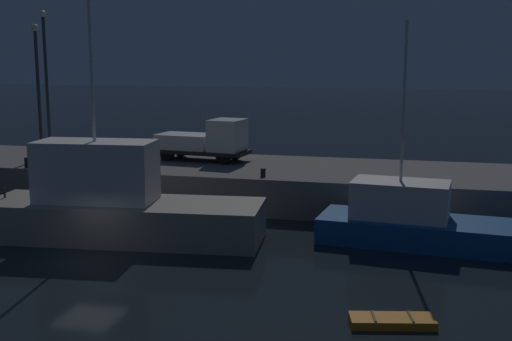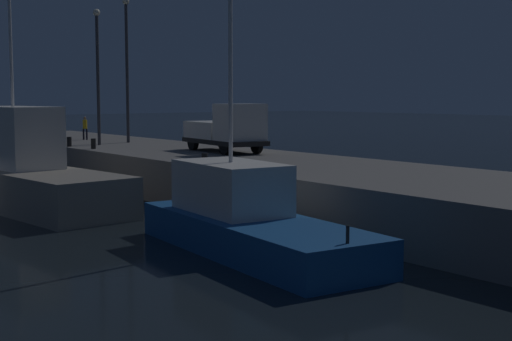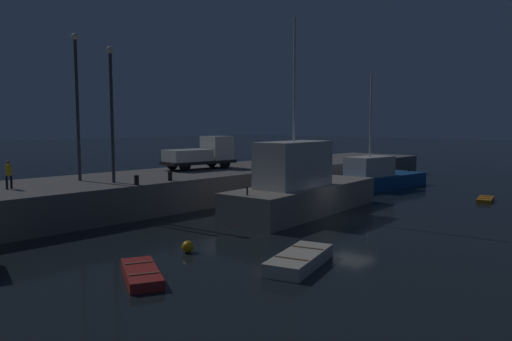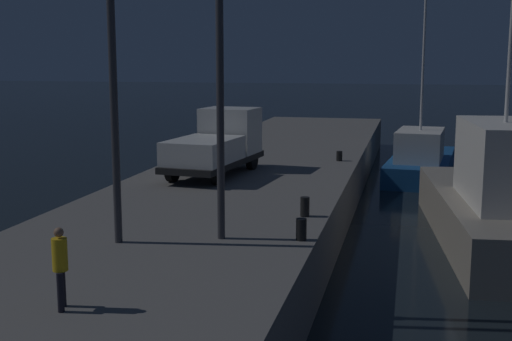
% 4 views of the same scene
% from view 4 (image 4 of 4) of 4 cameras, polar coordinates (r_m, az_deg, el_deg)
% --- Properties ---
extents(pier_quay, '(56.19, 8.65, 2.09)m').
position_cam_4_polar(pier_quay, '(27.20, -1.33, -2.73)').
color(pier_quay, slate).
rests_on(pier_quay, ground).
extents(fishing_trawler_red, '(13.28, 5.13, 12.17)m').
position_cam_4_polar(fishing_trawler_red, '(26.12, 19.65, -2.57)').
color(fishing_trawler_red, gray).
rests_on(fishing_trawler_red, ground).
extents(fishing_boat_white, '(10.60, 4.30, 10.05)m').
position_cam_4_polar(fishing_boat_white, '(39.85, 13.85, 0.91)').
color(fishing_boat_white, '#195193').
rests_on(fishing_boat_white, ground).
extents(lamp_post_west, '(0.44, 0.44, 9.31)m').
position_cam_4_polar(lamp_post_west, '(17.27, -12.20, 11.37)').
color(lamp_post_west, '#38383D').
rests_on(lamp_post_west, pier_quay).
extents(lamp_post_east, '(0.44, 0.44, 8.33)m').
position_cam_4_polar(lamp_post_east, '(17.28, -3.10, 9.90)').
color(lamp_post_east, '#38383D').
rests_on(lamp_post_east, pier_quay).
extents(utility_truck, '(6.16, 2.92, 2.63)m').
position_cam_4_polar(utility_truck, '(27.63, -3.29, 2.25)').
color(utility_truck, black).
rests_on(utility_truck, pier_quay).
extents(dockworker, '(0.40, 0.38, 1.60)m').
position_cam_4_polar(dockworker, '(13.27, -16.33, -7.57)').
color(dockworker, black).
rests_on(dockworker, pier_quay).
extents(bollard_west, '(0.28, 0.28, 0.60)m').
position_cam_4_polar(bollard_west, '(20.31, 4.18, -3.10)').
color(bollard_west, black).
rests_on(bollard_west, pier_quay).
extents(bollard_central, '(0.28, 0.28, 0.46)m').
position_cam_4_polar(bollard_central, '(31.49, 7.10, 1.23)').
color(bollard_central, black).
rests_on(bollard_central, pier_quay).
extents(bollard_east, '(0.28, 0.28, 0.58)m').
position_cam_4_polar(bollard_east, '(17.68, 3.88, -5.03)').
color(bollard_east, black).
rests_on(bollard_east, pier_quay).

